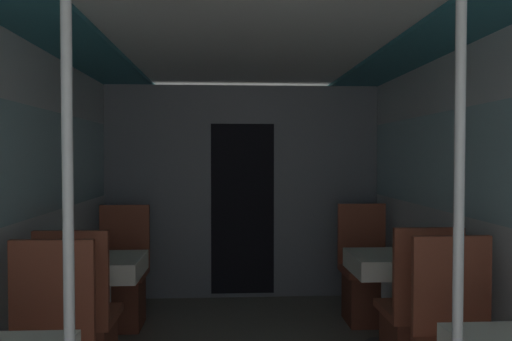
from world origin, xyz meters
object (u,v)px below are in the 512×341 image
object	(u,v)px
chair_left_near_1	(80,341)
chair_left_far_1	(121,290)
support_pole_right_0	(458,251)
chair_right_near_1	(417,334)
chair_right_far_1	(366,287)
dining_table_right_1	(388,270)
support_pole_left_0	(69,255)
dining_table_left_1	(104,274)

from	to	relation	value
chair_left_near_1	chair_left_far_1	distance (m)	1.16
support_pole_right_0	chair_right_near_1	size ratio (longest dim) A/B	2.13
chair_left_near_1	chair_right_far_1	distance (m)	2.41
support_pole_right_0	chair_left_near_1	bearing A→B (deg)	145.55
chair_right_near_1	dining_table_right_1	bearing A→B (deg)	90.00
support_pole_left_0	chair_right_far_1	xyz separation A→B (m)	(1.79, 2.39, -0.77)
chair_right_far_1	support_pole_left_0	bearing A→B (deg)	53.17
chair_right_near_1	chair_right_far_1	world-z (taller)	same
dining_table_left_1	support_pole_right_0	size ratio (longest dim) A/B	0.33
chair_left_near_1	support_pole_right_0	distance (m)	2.30
dining_table_left_1	chair_left_far_1	distance (m)	0.65
chair_left_near_1	chair_right_far_1	xyz separation A→B (m)	(2.11, 1.16, 0.00)
dining_table_left_1	chair_right_near_1	xyz separation A→B (m)	(2.11, -0.58, -0.28)
support_pole_right_0	dining_table_right_1	distance (m)	1.90
support_pole_left_0	support_pole_right_0	xyz separation A→B (m)	(1.47, 0.00, 0.00)
dining_table_left_1	chair_left_far_1	size ratio (longest dim) A/B	0.70
chair_right_far_1	chair_left_far_1	bearing A→B (deg)	0.00
chair_left_near_1	support_pole_right_0	size ratio (longest dim) A/B	0.47
support_pole_left_0	chair_right_far_1	world-z (taller)	support_pole_left_0
dining_table_left_1	support_pole_right_0	xyz separation A→B (m)	(1.79, -1.81, 0.49)
support_pole_left_0	chair_left_near_1	distance (m)	1.49
support_pole_left_0	chair_left_near_1	size ratio (longest dim) A/B	2.13
chair_left_near_1	support_pole_right_0	world-z (taller)	support_pole_right_0
dining_table_left_1	chair_right_far_1	size ratio (longest dim) A/B	0.70
chair_left_far_1	chair_right_near_1	distance (m)	2.41
chair_right_near_1	dining_table_left_1	bearing A→B (deg)	164.61
dining_table_right_1	support_pole_right_0	bearing A→B (deg)	-100.06
dining_table_left_1	chair_right_far_1	xyz separation A→B (m)	(2.11, 0.58, -0.28)
chair_left_far_1	dining_table_right_1	xyz separation A→B (m)	(2.11, -0.58, 0.28)
support_pole_right_0	chair_right_near_1	world-z (taller)	support_pole_right_0
dining_table_left_1	chair_left_far_1	xyz separation A→B (m)	(0.00, 0.58, -0.28)
chair_left_far_1	chair_right_near_1	world-z (taller)	same
chair_right_far_1	dining_table_right_1	bearing A→B (deg)	90.00
dining_table_right_1	chair_right_far_1	size ratio (longest dim) A/B	0.70
chair_left_far_1	support_pole_right_0	xyz separation A→B (m)	(1.79, -2.39, 0.77)
dining_table_left_1	chair_right_far_1	bearing A→B (deg)	15.39
chair_left_far_1	support_pole_left_0	bearing A→B (deg)	97.65
chair_left_near_1	dining_table_right_1	distance (m)	2.21
chair_left_near_1	dining_table_right_1	world-z (taller)	chair_left_near_1
dining_table_left_1	support_pole_right_0	bearing A→B (deg)	-45.30
support_pole_left_0	support_pole_right_0	world-z (taller)	same
chair_left_near_1	support_pole_left_0	bearing A→B (deg)	-75.35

